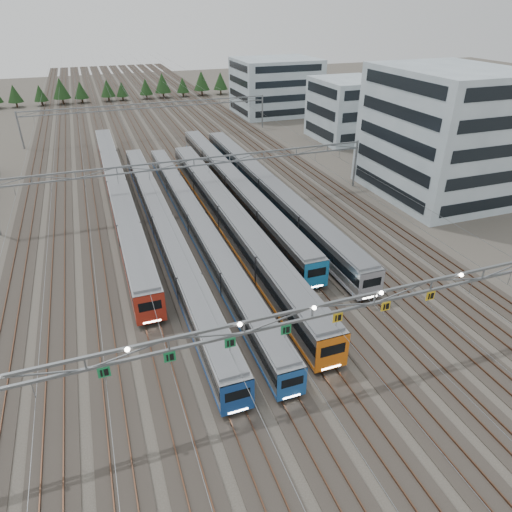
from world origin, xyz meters
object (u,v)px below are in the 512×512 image
object	(u,v)px
train_e	(234,185)
depot_bldg_south	(442,134)
depot_bldg_mid	(348,110)
depot_bldg_north	(276,86)
train_f	(267,189)
train_a	(118,191)
gantry_far	(149,110)
train_c	(197,224)
train_b	(163,226)
gantry_near	(312,315)
gantry_mid	(194,168)
train_d	(229,217)

from	to	relation	value
train_e	depot_bldg_south	size ratio (longest dim) A/B	2.72
train_e	depot_bldg_mid	size ratio (longest dim) A/B	3.74
depot_bldg_north	depot_bldg_mid	bearing A→B (deg)	-81.18
train_f	train_a	bearing A→B (deg)	162.38
gantry_far	train_a	bearing A→B (deg)	-105.94
train_c	train_f	bearing A→B (deg)	31.78
train_e	depot_bldg_south	xyz separation A→B (m)	(31.88, -9.38, 7.73)
train_b	depot_bldg_mid	bearing A→B (deg)	37.24
train_a	depot_bldg_north	bearing A→B (deg)	47.95
train_e	gantry_near	bearing A→B (deg)	-99.20
train_e	gantry_far	xyz separation A→B (m)	(-6.75, 43.17, 4.19)
depot_bldg_north	train_e	bearing A→B (deg)	-118.01
train_a	gantry_mid	world-z (taller)	gantry_mid
gantry_mid	depot_bldg_south	xyz separation A→B (m)	(38.63, -7.55, 3.54)
train_e	train_f	bearing A→B (deg)	-36.84
gantry_mid	train_d	bearing A→B (deg)	-77.55
train_f	depot_bldg_south	size ratio (longest dim) A/B	2.76
train_c	train_d	xyz separation A→B (m)	(4.50, -0.28, 0.39)
train_b	gantry_far	size ratio (longest dim) A/B	1.15
gantry_mid	depot_bldg_north	world-z (taller)	depot_bldg_north
train_c	gantry_mid	xyz separation A→B (m)	(2.25, 9.91, 4.47)
gantry_far	depot_bldg_north	distance (m)	40.30
train_f	gantry_far	size ratio (longest dim) A/B	1.08
train_c	train_f	distance (m)	15.88
gantry_far	depot_bldg_mid	xyz separation A→B (m)	(42.44, -17.03, 0.29)
train_d	depot_bldg_mid	size ratio (longest dim) A/B	3.73
train_c	train_f	size ratio (longest dim) A/B	1.05
gantry_near	depot_bldg_mid	xyz separation A→B (m)	(42.49, 68.09, -0.41)
train_a	depot_bldg_mid	distance (m)	58.33
train_f	depot_bldg_north	world-z (taller)	depot_bldg_north
train_d	depot_bldg_south	distance (m)	37.26
train_a	train_b	size ratio (longest dim) A/B	1.05
train_b	depot_bldg_north	size ratio (longest dim) A/B	2.94
train_d	depot_bldg_south	bearing A→B (deg)	4.15
train_b	train_c	bearing A→B (deg)	-6.10
depot_bldg_south	depot_bldg_north	bearing A→B (deg)	90.94
train_f	depot_bldg_north	xyz separation A→B (m)	(26.27, 61.22, 5.14)
gantry_mid	depot_bldg_south	distance (m)	39.52
depot_bldg_mid	depot_bldg_north	xyz separation A→B (m)	(-4.92, 31.70, 0.67)
train_e	gantry_far	size ratio (longest dim) A/B	1.06
train_c	depot_bldg_mid	distance (m)	58.78
depot_bldg_south	train_b	bearing A→B (deg)	-177.63
train_b	train_f	distance (m)	19.65
train_c	depot_bldg_north	world-z (taller)	depot_bldg_north
train_b	gantry_near	distance (m)	31.82
train_c	depot_bldg_mid	size ratio (longest dim) A/B	3.98
train_f	gantry_far	xyz separation A→B (m)	(-11.25, 46.54, 4.18)
train_f	gantry_mid	distance (m)	12.10
train_f	depot_bldg_mid	size ratio (longest dim) A/B	3.80
train_c	train_e	size ratio (longest dim) A/B	1.07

